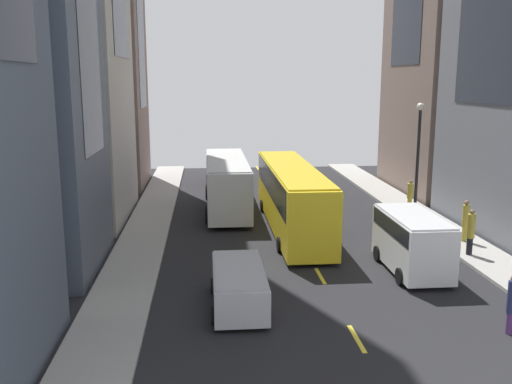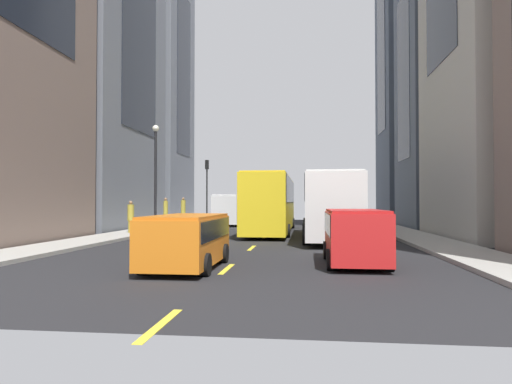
# 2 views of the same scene
# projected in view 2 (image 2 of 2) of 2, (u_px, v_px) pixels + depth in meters

# --- Properties ---
(ground_plane) EXTENTS (43.02, 43.02, 0.00)m
(ground_plane) POSITION_uv_depth(u_px,v_px,m) (269.00, 233.00, 28.03)
(ground_plane) COLOR black
(sidewalk_west) EXTENTS (2.51, 44.00, 0.15)m
(sidewalk_west) POSITION_uv_depth(u_px,v_px,m) (404.00, 233.00, 27.09)
(sidewalk_west) COLOR #9E9B93
(sidewalk_west) RESTS_ON ground
(sidewalk_east) EXTENTS (2.51, 44.00, 0.15)m
(sidewalk_east) POSITION_uv_depth(u_px,v_px,m) (143.00, 231.00, 28.97)
(sidewalk_east) COLOR #9E9B93
(sidewalk_east) RESTS_ON ground
(lane_stripe_0) EXTENTS (0.16, 2.00, 0.01)m
(lane_stripe_0) POSITION_uv_depth(u_px,v_px,m) (285.00, 220.00, 48.89)
(lane_stripe_0) COLOR yellow
(lane_stripe_0) RESTS_ON ground
(lane_stripe_1) EXTENTS (0.16, 2.00, 0.01)m
(lane_stripe_1) POSITION_uv_depth(u_px,v_px,m) (282.00, 222.00, 42.93)
(lane_stripe_1) COLOR yellow
(lane_stripe_1) RESTS_ON ground
(lane_stripe_2) EXTENTS (0.16, 2.00, 0.01)m
(lane_stripe_2) POSITION_uv_depth(u_px,v_px,m) (278.00, 226.00, 36.97)
(lane_stripe_2) COLOR yellow
(lane_stripe_2) RESTS_ON ground
(lane_stripe_3) EXTENTS (0.16, 2.00, 0.01)m
(lane_stripe_3) POSITION_uv_depth(u_px,v_px,m) (273.00, 230.00, 31.01)
(lane_stripe_3) COLOR yellow
(lane_stripe_3) RESTS_ON ground
(lane_stripe_4) EXTENTS (0.16, 2.00, 0.01)m
(lane_stripe_4) POSITION_uv_depth(u_px,v_px,m) (265.00, 237.00, 25.05)
(lane_stripe_4) COLOR yellow
(lane_stripe_4) RESTS_ON ground
(lane_stripe_5) EXTENTS (0.16, 2.00, 0.01)m
(lane_stripe_5) POSITION_uv_depth(u_px,v_px,m) (252.00, 248.00, 19.09)
(lane_stripe_5) COLOR yellow
(lane_stripe_5) RESTS_ON ground
(lane_stripe_6) EXTENTS (0.16, 2.00, 0.01)m
(lane_stripe_6) POSITION_uv_depth(u_px,v_px,m) (227.00, 269.00, 13.13)
(lane_stripe_6) COLOR yellow
(lane_stripe_6) RESTS_ON ground
(lane_stripe_7) EXTENTS (0.16, 2.00, 0.01)m
(lane_stripe_7) POSITION_uv_depth(u_px,v_px,m) (160.00, 325.00, 7.17)
(lane_stripe_7) COLOR yellow
(lane_stripe_7) RESTS_ON ground
(building_west_0) EXTENTS (9.98, 7.95, 39.23)m
(building_west_0) POSITION_uv_depth(u_px,v_px,m) (433.00, 22.00, 43.44)
(building_west_0) COLOR #4C5666
(building_west_0) RESTS_ON ground
(building_west_1) EXTENTS (6.28, 7.42, 23.06)m
(building_west_1) POSITION_uv_depth(u_px,v_px,m) (446.00, 76.00, 33.55)
(building_west_1) COLOR #4C5666
(building_west_1) RESTS_ON ground
(building_east_0) EXTENTS (7.61, 8.43, 29.28)m
(building_east_0) POSITION_uv_depth(u_px,v_px,m) (147.00, 75.00, 44.38)
(building_east_0) COLOR slate
(building_east_0) RESTS_ON ground
(building_east_1) EXTENTS (9.87, 11.78, 31.51)m
(building_east_1) POSITION_uv_depth(u_px,v_px,m) (77.00, 17.00, 33.03)
(building_east_1) COLOR slate
(building_east_1) RESTS_ON ground
(city_bus_white) EXTENTS (2.80, 11.06, 3.35)m
(city_bus_white) POSITION_uv_depth(u_px,v_px,m) (329.00, 202.00, 23.73)
(city_bus_white) COLOR silver
(city_bus_white) RESTS_ON ground
(streetcar_yellow) EXTENTS (2.70, 13.91, 3.59)m
(streetcar_yellow) POSITION_uv_depth(u_px,v_px,m) (272.00, 200.00, 29.15)
(streetcar_yellow) COLOR yellow
(streetcar_yellow) RESTS_ON ground
(delivery_van_white) EXTENTS (2.25, 5.05, 2.58)m
(delivery_van_white) POSITION_uv_depth(u_px,v_px,m) (229.00, 208.00, 37.22)
(delivery_van_white) COLOR white
(delivery_van_white) RESTS_ON ground
(car_silver_0) EXTENTS (2.08, 4.67, 1.51)m
(car_silver_0) POSITION_uv_depth(u_px,v_px,m) (322.00, 214.00, 39.55)
(car_silver_0) COLOR #B7BABF
(car_silver_0) RESTS_ON ground
(car_orange_1) EXTENTS (1.98, 4.31, 1.60)m
(car_orange_1) POSITION_uv_depth(u_px,v_px,m) (187.00, 237.00, 13.32)
(car_orange_1) COLOR orange
(car_orange_1) RESTS_ON ground
(car_red_2) EXTENTS (1.90, 4.10, 1.74)m
(car_red_2) POSITION_uv_depth(u_px,v_px,m) (355.00, 232.00, 14.10)
(car_red_2) COLOR red
(car_red_2) RESTS_ON ground
(pedestrian_walking_far) EXTENTS (0.31, 0.31, 2.08)m
(pedestrian_walking_far) POSITION_uv_depth(u_px,v_px,m) (230.00, 211.00, 43.62)
(pedestrian_walking_far) COLOR #593372
(pedestrian_walking_far) RESTS_ON ground
(pedestrian_crossing_mid) EXTENTS (0.37, 0.37, 2.20)m
(pedestrian_crossing_mid) POSITION_uv_depth(u_px,v_px,m) (183.00, 210.00, 35.95)
(pedestrian_crossing_mid) COLOR black
(pedestrian_crossing_mid) RESTS_ON ground
(pedestrian_waiting_curb) EXTENTS (0.34, 0.34, 2.16)m
(pedestrian_waiting_curb) POSITION_uv_depth(u_px,v_px,m) (166.00, 211.00, 33.88)
(pedestrian_waiting_curb) COLOR gold
(pedestrian_waiting_curb) RESTS_ON ground
(pedestrian_crossing_near) EXTENTS (0.39, 0.39, 1.90)m
(pedestrian_crossing_near) POSITION_uv_depth(u_px,v_px,m) (131.00, 216.00, 26.58)
(pedestrian_crossing_near) COLOR gold
(pedestrian_crossing_near) RESTS_ON ground
(traffic_light_near_corner) EXTENTS (0.32, 0.44, 5.94)m
(traffic_light_near_corner) POSITION_uv_depth(u_px,v_px,m) (207.00, 179.00, 43.67)
(traffic_light_near_corner) COLOR black
(traffic_light_near_corner) RESTS_ON ground
(streetlamp_near) EXTENTS (0.44, 0.44, 6.88)m
(streetlamp_near) POSITION_uv_depth(u_px,v_px,m) (156.00, 165.00, 29.12)
(streetlamp_near) COLOR black
(streetlamp_near) RESTS_ON ground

